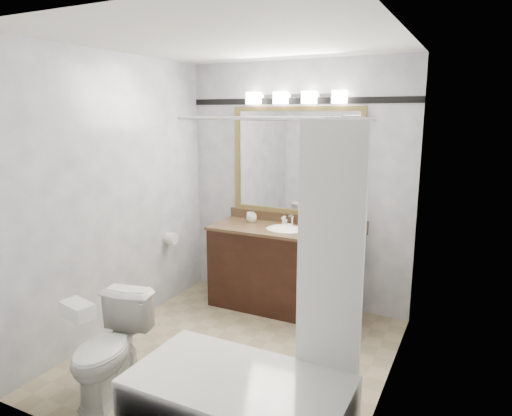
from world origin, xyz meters
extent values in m
cube|color=tan|center=(0.00, 0.00, -0.01)|extent=(2.40, 2.60, 0.01)
cube|color=white|center=(0.00, 0.00, 2.50)|extent=(2.40, 2.60, 0.01)
cube|color=silver|center=(0.00, 1.30, 1.25)|extent=(2.40, 0.01, 2.50)
cube|color=silver|center=(0.00, -1.30, 1.25)|extent=(2.40, 0.01, 2.50)
cube|color=silver|center=(-1.20, 0.00, 1.25)|extent=(0.01, 2.60, 2.50)
cube|color=silver|center=(1.20, 0.00, 1.25)|extent=(0.01, 2.60, 2.50)
cube|color=black|center=(0.00, 1.01, 0.41)|extent=(1.50, 0.55, 0.82)
cube|color=brown|center=(0.00, 1.01, 0.83)|extent=(1.53, 0.58, 0.03)
cube|color=brown|center=(0.00, 1.29, 0.90)|extent=(1.53, 0.03, 0.10)
ellipsoid|color=white|center=(0.00, 1.01, 0.82)|extent=(0.44, 0.34, 0.14)
cube|color=olive|center=(0.00, 1.28, 2.02)|extent=(1.40, 0.04, 0.05)
cube|color=olive|center=(0.00, 1.28, 0.97)|extent=(1.40, 0.04, 0.05)
cube|color=olive|center=(-0.68, 1.28, 1.50)|extent=(0.05, 0.04, 1.00)
cube|color=olive|center=(0.68, 1.28, 1.50)|extent=(0.05, 0.04, 1.00)
cube|color=white|center=(0.00, 1.29, 1.50)|extent=(1.30, 0.01, 1.00)
cube|color=silver|center=(0.00, 1.27, 2.15)|extent=(0.90, 0.05, 0.03)
cube|color=white|center=(-0.45, 1.22, 2.13)|extent=(0.12, 0.12, 0.12)
cube|color=white|center=(-0.15, 1.22, 2.13)|extent=(0.12, 0.12, 0.12)
cube|color=white|center=(0.15, 1.22, 2.13)|extent=(0.12, 0.12, 0.12)
cube|color=white|center=(0.45, 1.22, 2.13)|extent=(0.12, 0.12, 0.12)
cube|color=black|center=(0.00, 1.29, 2.10)|extent=(2.40, 0.01, 0.06)
cube|color=white|center=(0.53, -0.92, 0.23)|extent=(1.30, 0.72, 0.45)
cylinder|color=silver|center=(0.53, -0.54, 1.95)|extent=(1.30, 0.02, 0.02)
cube|color=white|center=(0.95, -0.55, 1.18)|extent=(0.40, 0.04, 1.55)
cylinder|color=white|center=(-1.14, 0.66, 0.70)|extent=(0.11, 0.12, 0.12)
imported|color=white|center=(-0.54, -0.87, 0.35)|extent=(0.51, 0.74, 0.70)
cube|color=white|center=(-0.54, -1.12, 0.75)|extent=(0.26, 0.18, 0.10)
cylinder|color=black|center=(0.63, 0.96, 0.86)|extent=(0.20, 0.20, 0.02)
cylinder|color=black|center=(0.63, 1.02, 1.00)|extent=(0.16, 0.16, 0.28)
sphere|color=black|center=(0.63, 1.02, 1.14)|extent=(0.17, 0.17, 0.17)
cube|color=black|center=(0.63, 0.94, 1.09)|extent=(0.11, 0.11, 0.05)
cylinder|color=silver|center=(0.63, 0.94, 0.89)|extent=(0.07, 0.07, 0.07)
imported|color=white|center=(-0.43, 1.13, 0.89)|extent=(0.14, 0.14, 0.09)
imported|color=white|center=(-0.49, 1.23, 0.89)|extent=(0.11, 0.11, 0.08)
imported|color=white|center=(-0.06, 1.15, 0.90)|extent=(0.05, 0.05, 0.09)
imported|color=white|center=(0.19, 1.20, 0.89)|extent=(0.08, 0.08, 0.08)
cube|color=beige|center=(-0.01, 1.13, 0.86)|extent=(0.08, 0.05, 0.02)
camera|label=1|loc=(1.71, -3.05, 1.98)|focal=32.00mm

